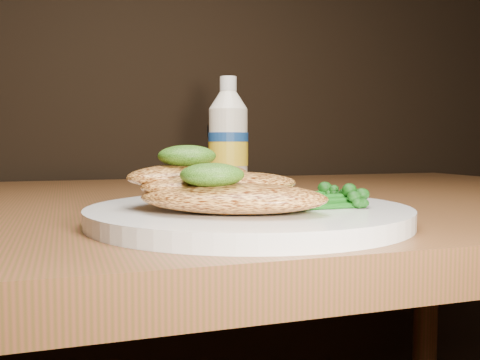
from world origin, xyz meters
name	(u,v)px	position (x,y,z in m)	size (l,w,h in m)	color
plate	(248,214)	(-0.12, 0.81, 0.76)	(0.30, 0.30, 0.02)	white
chicken_front	(232,198)	(-0.14, 0.77, 0.78)	(0.16, 0.08, 0.03)	#E49E48
chicken_mid	(222,185)	(-0.14, 0.81, 0.79)	(0.15, 0.08, 0.02)	#E49E48
chicken_back	(191,175)	(-0.16, 0.84, 0.79)	(0.15, 0.07, 0.02)	#E49E48
pesto_front	(212,175)	(-0.16, 0.76, 0.80)	(0.05, 0.05, 0.02)	black
pesto_back	(187,156)	(-0.17, 0.83, 0.81)	(0.05, 0.05, 0.02)	black
broccolini_bundle	(302,194)	(-0.07, 0.79, 0.78)	(0.15, 0.12, 0.02)	#135612
mayo_bottle	(228,134)	(-0.03, 1.15, 0.84)	(0.06, 0.06, 0.18)	white
pepper_grinder	(220,156)	(-0.03, 1.21, 0.80)	(0.04, 0.04, 0.10)	black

